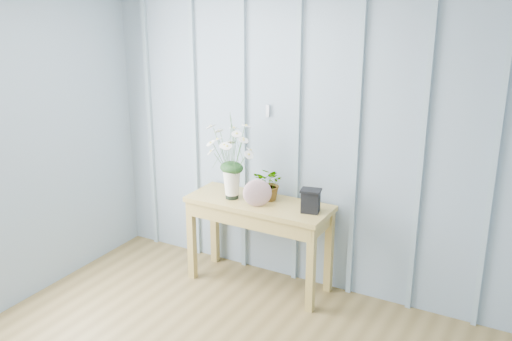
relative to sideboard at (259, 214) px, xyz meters
The scene contains 6 objects.
room_shell 1.79m from the sideboard, 66.65° to the right, with size 4.00×4.50×2.50m.
sideboard is the anchor object (origin of this frame).
daisy_vase 0.59m from the sideboard, 169.66° to the right, with size 0.48×0.37×0.68m.
spider_plant 0.28m from the sideboard, 50.18° to the left, with size 0.26×0.22×0.29m, color #153816.
felt_disc_vessel 0.25m from the sideboard, 68.02° to the right, with size 0.23×0.06×0.23m, color #87445C.
carved_box 0.51m from the sideboard, ahead, with size 0.18×0.15×0.19m.
Camera 1 is at (1.72, -1.98, 2.53)m, focal length 42.00 mm.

